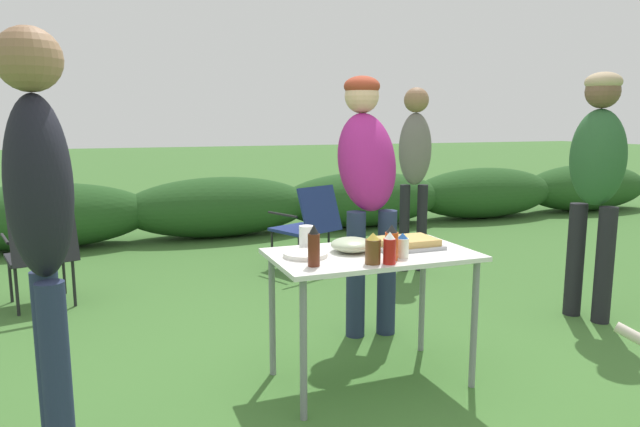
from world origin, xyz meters
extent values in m
plane|color=#3D6B2D|center=(0.00, 0.00, 0.00)|extent=(60.00, 60.00, 0.00)
ellipsoid|color=#234C1E|center=(-2.00, 4.35, 0.38)|extent=(2.40, 0.90, 0.75)
ellipsoid|color=#234C1E|center=(0.00, 4.35, 0.38)|extent=(2.40, 0.90, 0.75)
ellipsoid|color=#234C1E|center=(2.00, 4.35, 0.38)|extent=(2.40, 0.90, 0.75)
ellipsoid|color=#234C1E|center=(4.00, 4.35, 0.38)|extent=(2.40, 0.90, 0.75)
ellipsoid|color=#234C1E|center=(6.00, 4.35, 0.38)|extent=(2.40, 0.90, 0.75)
cube|color=silver|center=(0.00, 0.00, 0.73)|extent=(1.10, 0.64, 0.02)
cylinder|color=gray|center=(-0.49, -0.27, 0.36)|extent=(0.04, 0.04, 0.71)
cylinder|color=gray|center=(0.49, -0.27, 0.36)|extent=(0.04, 0.04, 0.71)
cylinder|color=gray|center=(-0.49, 0.27, 0.36)|extent=(0.04, 0.04, 0.71)
cylinder|color=gray|center=(0.49, 0.27, 0.36)|extent=(0.04, 0.04, 0.71)
cube|color=#9E9EA3|center=(0.23, 0.04, 0.75)|extent=(0.37, 0.27, 0.02)
cube|color=tan|center=(0.23, 0.04, 0.78)|extent=(0.32, 0.23, 0.04)
cylinder|color=white|center=(-0.37, 0.04, 0.75)|extent=(0.24, 0.24, 0.02)
ellipsoid|color=#ADBC99|center=(-0.09, 0.06, 0.78)|extent=(0.23, 0.23, 0.08)
cylinder|color=white|center=(-0.30, 0.21, 0.81)|extent=(0.08, 0.08, 0.13)
cylinder|color=#CC4214|center=(0.02, -0.19, 0.81)|extent=(0.07, 0.07, 0.14)
cone|color=black|center=(0.02, -0.19, 0.91)|extent=(0.06, 0.06, 0.04)
cylinder|color=#562314|center=(-0.40, -0.16, 0.82)|extent=(0.06, 0.06, 0.16)
cone|color=black|center=(-0.40, -0.16, 0.93)|extent=(0.05, 0.05, 0.05)
cylinder|color=silver|center=(0.10, -0.16, 0.79)|extent=(0.07, 0.07, 0.10)
cone|color=#194793|center=(0.10, -0.16, 0.86)|extent=(0.06, 0.06, 0.03)
cylinder|color=red|center=(-0.03, -0.26, 0.80)|extent=(0.06, 0.06, 0.13)
cone|color=white|center=(-0.03, -0.26, 0.89)|extent=(0.05, 0.05, 0.04)
cylinder|color=brown|center=(-0.11, -0.23, 0.80)|extent=(0.08, 0.08, 0.12)
cone|color=gold|center=(-0.11, -0.23, 0.88)|extent=(0.07, 0.07, 0.04)
cylinder|color=#232D4C|center=(0.20, 0.65, 0.43)|extent=(0.13, 0.13, 0.86)
cylinder|color=#232D4C|center=(0.42, 0.62, 0.43)|extent=(0.13, 0.13, 0.86)
ellipsoid|color=#931E70|center=(0.33, 0.77, 1.18)|extent=(0.46, 0.57, 0.75)
sphere|color=#DBAD89|center=(0.35, 0.89, 1.62)|extent=(0.24, 0.24, 0.24)
ellipsoid|color=#993823|center=(0.35, 0.89, 1.68)|extent=(0.25, 0.25, 0.14)
cylinder|color=black|center=(1.35, 2.05, 0.42)|extent=(0.10, 0.10, 0.84)
cylinder|color=black|center=(1.51, 1.99, 0.42)|extent=(0.10, 0.10, 0.84)
ellipsoid|color=slate|center=(1.43, 2.02, 1.18)|extent=(0.37, 0.31, 0.68)
sphere|color=#936B4C|center=(1.43, 2.02, 1.64)|extent=(0.23, 0.23, 0.23)
cylinder|color=black|center=(1.91, 0.46, 0.42)|extent=(0.13, 0.13, 0.85)
cylinder|color=black|center=(1.98, 0.26, 0.42)|extent=(0.13, 0.13, 0.85)
ellipsoid|color=#28562D|center=(1.95, 0.36, 1.19)|extent=(0.39, 0.46, 0.69)
sphere|color=brown|center=(1.95, 0.36, 1.65)|extent=(0.23, 0.23, 0.23)
ellipsoid|color=tan|center=(1.95, 0.36, 1.71)|extent=(0.25, 0.25, 0.14)
cylinder|color=#232D4C|center=(-1.55, -0.46, 0.43)|extent=(0.11, 0.11, 0.86)
cylinder|color=#232D4C|center=(-1.59, -0.28, 0.43)|extent=(0.11, 0.11, 0.86)
ellipsoid|color=black|center=(-1.57, -0.37, 1.20)|extent=(0.30, 0.37, 0.69)
sphere|color=#936B4C|center=(-1.57, -0.37, 1.67)|extent=(0.24, 0.24, 0.24)
cylinder|color=beige|center=(0.83, -1.00, 0.50)|extent=(0.15, 0.21, 0.12)
cube|color=navy|center=(0.45, 2.53, 0.39)|extent=(0.61, 0.61, 0.03)
cube|color=navy|center=(0.56, 2.27, 0.61)|extent=(0.49, 0.33, 0.44)
cylinder|color=black|center=(0.35, 2.26, 0.19)|extent=(0.02, 0.02, 0.38)
cylinder|color=black|center=(0.71, 2.42, 0.19)|extent=(0.02, 0.02, 0.38)
cylinder|color=black|center=(0.19, 2.63, 0.19)|extent=(0.02, 0.02, 0.38)
cylinder|color=black|center=(0.55, 2.79, 0.19)|extent=(0.02, 0.02, 0.38)
cylinder|color=black|center=(0.24, 2.43, 0.56)|extent=(0.19, 0.39, 0.02)
cylinder|color=black|center=(0.66, 2.62, 0.56)|extent=(0.19, 0.39, 0.02)
cube|color=#232328|center=(-1.85, 2.15, 0.39)|extent=(0.56, 0.56, 0.03)
cube|color=#232328|center=(-1.78, 1.88, 0.61)|extent=(0.49, 0.27, 0.44)
cylinder|color=black|center=(-2.00, 1.91, 0.19)|extent=(0.02, 0.02, 0.38)
cylinder|color=black|center=(-1.61, 2.01, 0.19)|extent=(0.02, 0.02, 0.38)
cylinder|color=black|center=(-2.09, 2.30, 0.19)|extent=(0.02, 0.02, 0.38)
cylinder|color=black|center=(-1.70, 2.40, 0.19)|extent=(0.02, 0.02, 0.38)
cylinder|color=black|center=(-2.07, 2.10, 0.56)|extent=(0.12, 0.41, 0.02)
cylinder|color=black|center=(-1.63, 2.21, 0.56)|extent=(0.12, 0.41, 0.02)
camera|label=1|loc=(-1.34, -2.73, 1.45)|focal=32.00mm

